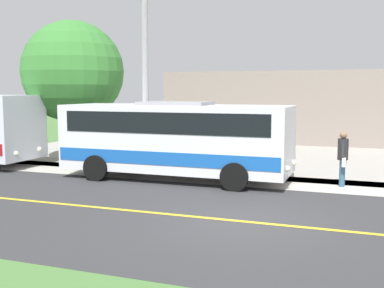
{
  "coord_description": "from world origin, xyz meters",
  "views": [
    {
      "loc": [
        10.79,
        2.68,
        3.13
      ],
      "look_at": [
        -3.5,
        -2.53,
        1.4
      ],
      "focal_mm": 44.3,
      "sensor_mm": 36.0,
      "label": 1
    }
  ],
  "objects": [
    {
      "name": "tree_curbside",
      "position": [
        -7.4,
        -9.61,
        3.94
      ],
      "size": [
        4.51,
        4.51,
        6.21
      ],
      "color": "#4C3826",
      "rests_on": "ground"
    },
    {
      "name": "street_light_pole",
      "position": [
        -4.87,
        -4.9,
        4.33
      ],
      "size": [
        1.97,
        0.24,
        7.86
      ],
      "color": "#9E9EA3",
      "rests_on": "ground"
    },
    {
      "name": "pedestrian_waiting",
      "position": [
        -5.26,
        2.07,
        0.97
      ],
      "size": [
        0.72,
        0.34,
        1.8
      ],
      "color": "#335972",
      "rests_on": "ground"
    },
    {
      "name": "shuttle_bus_front",
      "position": [
        -4.56,
        -3.53,
        1.51
      ],
      "size": [
        2.78,
        8.11,
        2.74
      ],
      "color": "white",
      "rests_on": "ground"
    },
    {
      "name": "road_centre_line",
      "position": [
        0.0,
        0.0,
        0.01
      ],
      "size": [
        0.16,
        100.0,
        0.0
      ],
      "primitive_type": "cube",
      "color": "gold",
      "rests_on": "ground"
    },
    {
      "name": "ground_plane",
      "position": [
        0.0,
        0.0,
        0.0
      ],
      "size": [
        120.0,
        120.0,
        0.0
      ],
      "primitive_type": "plane",
      "color": "#477238"
    },
    {
      "name": "parking_lot_surface",
      "position": [
        -12.4,
        3.0,
        0.0
      ],
      "size": [
        14.0,
        36.0,
        0.01
      ],
      "primitive_type": "cube",
      "color": "#9E9991",
      "rests_on": "ground"
    },
    {
      "name": "road_surface",
      "position": [
        0.0,
        0.0,
        0.0
      ],
      "size": [
        8.0,
        100.0,
        0.01
      ],
      "primitive_type": "cube",
      "color": "#333335",
      "rests_on": "ground"
    },
    {
      "name": "commercial_building",
      "position": [
        -21.4,
        -0.15,
        2.13
      ],
      "size": [
        10.0,
        17.94,
        4.25
      ],
      "primitive_type": "cube",
      "color": "gray",
      "rests_on": "ground"
    },
    {
      "name": "sidewalk",
      "position": [
        -5.2,
        0.0,
        0.0
      ],
      "size": [
        2.4,
        100.0,
        0.01
      ],
      "primitive_type": "cube",
      "color": "#B2ADA3",
      "rests_on": "ground"
    }
  ]
}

